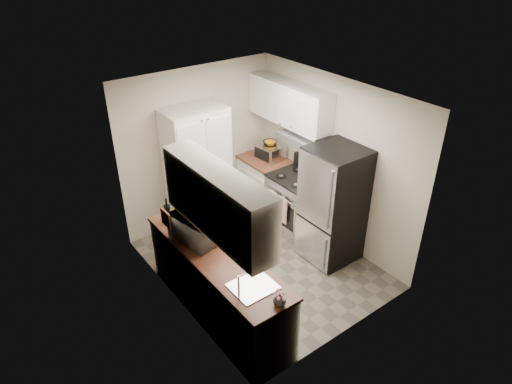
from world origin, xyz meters
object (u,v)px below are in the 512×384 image
electric_range (296,203)px  microwave (197,228)px  pantry_cabinet (198,172)px  toaster_oven (270,152)px  refrigerator (333,205)px  wine_bottle (167,212)px

electric_range → microwave: (-1.99, -0.45, 0.61)m
microwave → electric_range: bearing=-89.6°
pantry_cabinet → electric_range: bearing=-38.2°
toaster_oven → pantry_cabinet: bearing=166.8°
electric_range → microwave: size_ratio=1.87×
refrigerator → microwave: refrigerator is taller
electric_range → wine_bottle: wine_bottle is taller
pantry_cabinet → microwave: bearing=-120.8°
electric_range → refrigerator: 0.88m
microwave → wine_bottle: bearing=0.5°
refrigerator → wine_bottle: refrigerator is taller
pantry_cabinet → toaster_oven: (1.25, -0.17, 0.04)m
toaster_oven → microwave: bearing=-155.3°
electric_range → toaster_oven: toaster_oven is taller
microwave → toaster_oven: size_ratio=1.43×
pantry_cabinet → wine_bottle: (-0.94, -0.85, 0.08)m
pantry_cabinet → microwave: (-0.82, -1.38, 0.09)m
pantry_cabinet → electric_range: pantry_cabinet is taller
toaster_oven → refrigerator: bearing=-99.7°
pantry_cabinet → toaster_oven: pantry_cabinet is taller
electric_range → refrigerator: bearing=-92.5°
pantry_cabinet → refrigerator: (1.14, -1.73, -0.15)m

